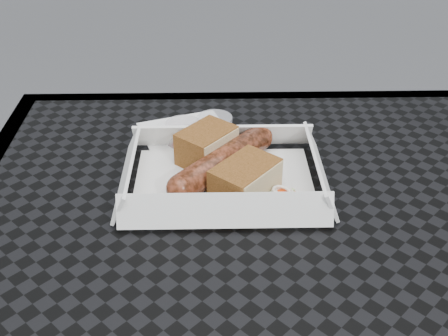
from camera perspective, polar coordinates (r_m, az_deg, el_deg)
The scene contains 9 objects.
patio_table at distance 0.65m, azimuth 7.43°, elevation -14.01°, with size 0.80×0.80×0.74m.
food_tray at distance 0.70m, azimuth -0.02°, elevation -1.47°, with size 0.22×0.15×0.00m, color white.
bratwurst at distance 0.70m, azimuth -0.11°, elevation 0.69°, with size 0.14×0.15×0.04m.
bread_near at distance 0.73m, azimuth -1.78°, elevation 2.32°, with size 0.07×0.05×0.04m, color brown.
bread_far at distance 0.67m, azimuth 2.17°, elevation -1.15°, with size 0.08×0.05×0.04m, color brown.
veg_garnish at distance 0.67m, azimuth 5.76°, elevation -3.21°, with size 0.03×0.03×0.00m.
napkin at distance 0.80m, azimuth -3.75°, elevation 3.30°, with size 0.12×0.12×0.00m, color white.
condiment_cup_sauce at distance 0.78m, azimuth -4.13°, elevation 3.60°, with size 0.05×0.05×0.03m, color #970B0C.
condiment_cup_empty at distance 0.79m, azimuth -0.96°, elevation 4.21°, with size 0.05×0.05×0.03m, color silver.
Camera 1 is at (-0.09, -0.44, 1.15)m, focal length 45.00 mm.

